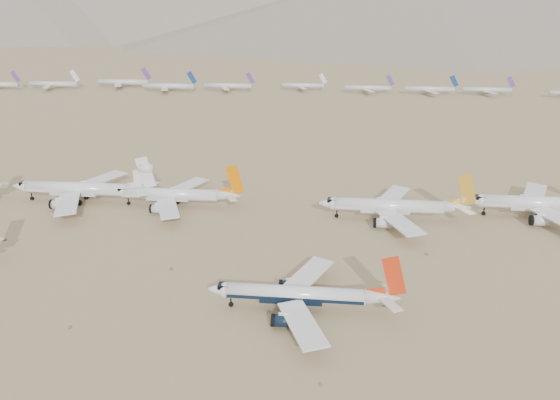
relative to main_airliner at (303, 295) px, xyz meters
name	(u,v)px	position (x,y,z in m)	size (l,w,h in m)	color
ground	(279,304)	(-5.76, 2.30, -4.12)	(7000.00, 7000.00, 0.00)	#957B56
main_airliner	(303,295)	(0.00, 0.00, 0.00)	(42.42, 41.43, 14.97)	silver
row2_navy_widebody	(546,204)	(74.45, 66.06, 0.71)	(48.58, 47.50, 17.28)	silver
row2_gold_tail	(395,206)	(25.34, 58.57, 0.55)	(46.83, 45.80, 16.67)	silver
row2_orange_tail	(176,195)	(-48.08, 62.59, 0.29)	(43.96, 43.01, 15.68)	silver
row2_white_trijet	(85,189)	(-81.21, 63.48, 0.98)	(49.70, 48.57, 17.61)	silver
distant_storage_row	(233,86)	(-77.88, 318.95, 0.25)	(481.50, 62.94, 14.62)	silver
desert_scrub	(281,392)	(-1.94, -28.56, -3.83)	(261.14, 121.67, 0.63)	brown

